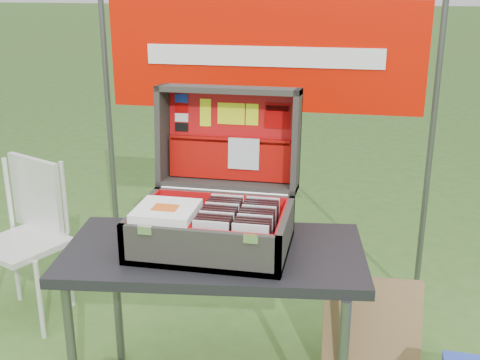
% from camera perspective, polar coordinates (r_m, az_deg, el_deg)
% --- Properties ---
extents(table, '(1.19, 0.70, 0.70)m').
position_cam_1_polar(table, '(2.45, -2.39, -14.02)').
color(table, '#232327').
rests_on(table, ground).
extents(table_top, '(1.19, 0.70, 0.04)m').
position_cam_1_polar(table_top, '(2.28, -2.50, -6.99)').
color(table_top, '#232327').
rests_on(table_top, ground).
extents(table_leg_fl, '(0.04, 0.04, 0.66)m').
position_cam_1_polar(table_leg_fl, '(2.44, -15.67, -15.43)').
color(table_leg_fl, '#59595B').
rests_on(table_leg_fl, ground).
extents(table_leg_bl, '(0.04, 0.04, 0.66)m').
position_cam_1_polar(table_leg_bl, '(2.78, -11.59, -10.60)').
color(table_leg_bl, '#59595B').
rests_on(table_leg_bl, ground).
extents(table_leg_br, '(0.04, 0.04, 0.66)m').
position_cam_1_polar(table_leg_br, '(2.59, 9.95, -12.78)').
color(table_leg_br, '#59595B').
rests_on(table_leg_br, ground).
extents(suitcase, '(0.58, 0.57, 0.56)m').
position_cam_1_polar(suitcase, '(2.24, -2.41, 0.66)').
color(suitcase, '#47443E').
rests_on(suitcase, table).
extents(suitcase_base_bottom, '(0.58, 0.41, 0.02)m').
position_cam_1_polar(suitcase_base_bottom, '(2.28, -2.67, -6.20)').
color(suitcase_base_bottom, '#47443E').
rests_on(suitcase_base_bottom, table_top).
extents(suitcase_base_wall_front, '(0.58, 0.02, 0.15)m').
position_cam_1_polar(suitcase_base_wall_front, '(2.08, -3.98, -6.74)').
color(suitcase_base_wall_front, '#47443E').
rests_on(suitcase_base_wall_front, table_top).
extents(suitcase_base_wall_back, '(0.58, 0.02, 0.15)m').
position_cam_1_polar(suitcase_base_wall_back, '(2.43, -1.60, -2.91)').
color(suitcase_base_wall_back, '#47443E').
rests_on(suitcase_base_wall_back, table_top).
extents(suitcase_base_wall_left, '(0.02, 0.41, 0.15)m').
position_cam_1_polar(suitcase_base_wall_left, '(2.33, -9.33, -4.10)').
color(suitcase_base_wall_left, '#47443E').
rests_on(suitcase_base_wall_left, table_top).
extents(suitcase_base_wall_right, '(0.02, 0.41, 0.15)m').
position_cam_1_polar(suitcase_base_wall_right, '(2.21, 4.32, -5.22)').
color(suitcase_base_wall_right, '#47443E').
rests_on(suitcase_base_wall_right, table_top).
extents(suitcase_liner_floor, '(0.53, 0.37, 0.01)m').
position_cam_1_polar(suitcase_liner_floor, '(2.27, -2.68, -5.87)').
color(suitcase_liner_floor, '#C6020F').
rests_on(suitcase_liner_floor, suitcase_base_bottom).
extents(suitcase_latch_left, '(0.05, 0.01, 0.03)m').
position_cam_1_polar(suitcase_latch_left, '(2.10, -9.00, -4.73)').
color(suitcase_latch_left, silver).
rests_on(suitcase_latch_left, suitcase_base_wall_front).
extents(suitcase_latch_right, '(0.05, 0.01, 0.03)m').
position_cam_1_polar(suitcase_latch_right, '(2.01, 1.03, -5.60)').
color(suitcase_latch_right, silver).
rests_on(suitcase_latch_right, suitcase_base_wall_front).
extents(suitcase_hinge, '(0.52, 0.02, 0.02)m').
position_cam_1_polar(suitcase_hinge, '(2.41, -1.56, -1.10)').
color(suitcase_hinge, silver).
rests_on(suitcase_hinge, suitcase_base_wall_back).
extents(suitcase_lid_back, '(0.58, 0.06, 0.41)m').
position_cam_1_polar(suitcase_lid_back, '(2.50, -0.79, 4.25)').
color(suitcase_lid_back, '#47443E').
rests_on(suitcase_lid_back, suitcase_base_wall_back).
extents(suitcase_lid_rim_far, '(0.58, 0.16, 0.04)m').
position_cam_1_polar(suitcase_lid_rim_far, '(2.42, -1.05, 8.56)').
color(suitcase_lid_rim_far, '#47443E').
rests_on(suitcase_lid_rim_far, suitcase_lid_back).
extents(suitcase_lid_rim_near, '(0.58, 0.16, 0.04)m').
position_cam_1_polar(suitcase_lid_rim_near, '(2.48, -1.16, -0.41)').
color(suitcase_lid_rim_near, '#47443E').
rests_on(suitcase_lid_rim_near, suitcase_lid_back).
extents(suitcase_lid_rim_left, '(0.02, 0.19, 0.42)m').
position_cam_1_polar(suitcase_lid_rim_left, '(2.51, -7.30, 4.29)').
color(suitcase_lid_rim_left, '#47443E').
rests_on(suitcase_lid_rim_left, suitcase_lid_back).
extents(suitcase_lid_rim_right, '(0.02, 0.19, 0.42)m').
position_cam_1_polar(suitcase_lid_rim_right, '(2.40, 5.37, 3.67)').
color(suitcase_lid_rim_right, '#47443E').
rests_on(suitcase_lid_rim_right, suitcase_lid_back).
extents(suitcase_lid_liner, '(0.53, 0.04, 0.36)m').
position_cam_1_polar(suitcase_lid_liner, '(2.49, -0.85, 4.20)').
color(suitcase_lid_liner, '#C6020F').
rests_on(suitcase_lid_liner, suitcase_lid_back).
extents(suitcase_liner_wall_front, '(0.53, 0.01, 0.13)m').
position_cam_1_polar(suitcase_liner_wall_front, '(2.09, -3.88, -6.30)').
color(suitcase_liner_wall_front, '#C6020F').
rests_on(suitcase_liner_wall_front, suitcase_base_bottom).
extents(suitcase_liner_wall_back, '(0.53, 0.01, 0.13)m').
position_cam_1_polar(suitcase_liner_wall_back, '(2.41, -1.68, -2.78)').
color(suitcase_liner_wall_back, '#C6020F').
rests_on(suitcase_liner_wall_back, suitcase_base_bottom).
extents(suitcase_liner_wall_left, '(0.01, 0.37, 0.13)m').
position_cam_1_polar(suitcase_liner_wall_left, '(2.32, -9.01, -3.87)').
color(suitcase_liner_wall_left, '#C6020F').
rests_on(suitcase_liner_wall_left, suitcase_base_bottom).
extents(suitcase_liner_wall_right, '(0.01, 0.37, 0.13)m').
position_cam_1_polar(suitcase_liner_wall_right, '(2.20, 3.96, -4.92)').
color(suitcase_liner_wall_right, '#C6020F').
rests_on(suitcase_liner_wall_right, suitcase_base_bottom).
extents(suitcase_lid_pocket, '(0.51, 0.05, 0.17)m').
position_cam_1_polar(suitcase_lid_pocket, '(2.49, -0.98, 1.96)').
color(suitcase_lid_pocket, '#A00B06').
rests_on(suitcase_lid_pocket, suitcase_lid_liner).
extents(suitcase_pocket_edge, '(0.50, 0.02, 0.02)m').
position_cam_1_polar(suitcase_pocket_edge, '(2.47, -0.98, 3.80)').
color(suitcase_pocket_edge, '#A00B06').
rests_on(suitcase_pocket_edge, suitcase_lid_pocket).
extents(suitcase_pocket_cd, '(0.13, 0.02, 0.13)m').
position_cam_1_polar(suitcase_pocket_cd, '(2.45, 0.35, 2.50)').
color(suitcase_pocket_cd, silver).
rests_on(suitcase_pocket_cd, suitcase_lid_pocket).
extents(lid_sticker_cc_a, '(0.06, 0.01, 0.04)m').
position_cam_1_polar(lid_sticker_cc_a, '(2.52, -5.58, 7.72)').
color(lid_sticker_cc_a, '#1933B2').
rests_on(lid_sticker_cc_a, suitcase_lid_liner).
extents(lid_sticker_cc_b, '(0.06, 0.01, 0.04)m').
position_cam_1_polar(lid_sticker_cc_b, '(2.52, -5.57, 6.81)').
color(lid_sticker_cc_b, '#AA0102').
rests_on(lid_sticker_cc_b, suitcase_lid_liner).
extents(lid_sticker_cc_c, '(0.06, 0.01, 0.04)m').
position_cam_1_polar(lid_sticker_cc_c, '(2.53, -5.57, 5.91)').
color(lid_sticker_cc_c, white).
rests_on(lid_sticker_cc_c, suitcase_lid_liner).
extents(lid_sticker_cc_d, '(0.06, 0.01, 0.04)m').
position_cam_1_polar(lid_sticker_cc_d, '(2.53, -5.56, 5.02)').
color(lid_sticker_cc_d, black).
rests_on(lid_sticker_cc_d, suitcase_lid_liner).
extents(lid_card_neon_tall, '(0.05, 0.01, 0.11)m').
position_cam_1_polar(lid_card_neon_tall, '(2.50, -3.29, 6.40)').
color(lid_card_neon_tall, '#D6E816').
rests_on(lid_card_neon_tall, suitcase_lid_liner).
extents(lid_card_neon_main, '(0.11, 0.01, 0.09)m').
position_cam_1_polar(lid_card_neon_main, '(2.47, -0.85, 6.31)').
color(lid_card_neon_main, '#D6E816').
rests_on(lid_card_neon_main, suitcase_lid_liner).
extents(lid_card_neon_small, '(0.05, 0.01, 0.09)m').
position_cam_1_polar(lid_card_neon_small, '(2.45, 1.15, 6.22)').
color(lid_card_neon_small, '#D6E816').
rests_on(lid_card_neon_small, suitcase_lid_liner).
extents(lid_sticker_band, '(0.10, 0.01, 0.10)m').
position_cam_1_polar(lid_sticker_band, '(2.44, 3.54, 6.11)').
color(lid_sticker_band, '#AA0102').
rests_on(lid_sticker_band, suitcase_lid_liner).
extents(lid_sticker_band_bar, '(0.09, 0.00, 0.02)m').
position_cam_1_polar(lid_sticker_band_bar, '(2.44, 3.57, 6.81)').
color(lid_sticker_band_bar, black).
rests_on(lid_sticker_band_bar, suitcase_lid_liner).
extents(cd_left_0, '(0.13, 0.01, 0.15)m').
position_cam_1_polar(cd_left_0, '(2.09, -2.78, -5.81)').
color(cd_left_0, silver).
rests_on(cd_left_0, suitcase_liner_floor).
extents(cd_left_1, '(0.13, 0.01, 0.15)m').
position_cam_1_polar(cd_left_1, '(2.11, -2.63, -5.56)').
color(cd_left_1, black).
rests_on(cd_left_1, suitcase_liner_floor).
extents(cd_left_2, '(0.13, 0.01, 0.15)m').
position_cam_1_polar(cd_left_2, '(2.13, -2.49, -5.32)').
color(cd_left_2, black).
rests_on(cd_left_2, suitcase_liner_floor).
extents(cd_left_3, '(0.13, 0.01, 0.15)m').
position_cam_1_polar(cd_left_3, '(2.15, -2.35, -5.08)').
color(cd_left_3, black).
rests_on(cd_left_3, suitcase_liner_floor).
extents(cd_left_4, '(0.13, 0.01, 0.15)m').
position_cam_1_polar(cd_left_4, '(2.17, -2.21, -4.85)').
color(cd_left_4, silver).
rests_on(cd_left_4, suitcase_liner_floor).
extents(cd_left_5, '(0.13, 0.01, 0.15)m').
position_cam_1_polar(cd_left_5, '(2.19, -2.07, -4.62)').
color(cd_left_5, black).
rests_on(cd_left_5, suitcase_liner_floor).
extents(cd_left_6, '(0.13, 0.01, 0.15)m').
position_cam_1_polar(cd_left_6, '(2.21, -1.94, -4.39)').
color(cd_left_6, black).
rests_on(cd_left_6, suitcase_liner_floor).
extents(cd_left_7, '(0.13, 0.01, 0.15)m').
position_cam_1_polar(cd_left_7, '(2.23, -1.80, -4.17)').
color(cd_left_7, black).
rests_on(cd_left_7, suitcase_liner_floor).
extents(cd_left_8, '(0.13, 0.01, 0.15)m').
position_cam_1_polar(cd_left_8, '(2.26, -1.68, -3.95)').
color(cd_left_8, silver).
rests_on(cd_left_8, suitcase_liner_floor).
extents(cd_left_9, '(0.13, 0.01, 0.15)m').
position_cam_1_polar(cd_left_9, '(2.28, -1.55, -3.74)').
color(cd_left_9, black).
rests_on(cd_left_9, suitcase_liner_floor).
extents(cd_left_10, '(0.13, 0.01, 0.15)m').
position_cam_1_polar(cd_left_10, '(2.30, -1.43, -3.53)').
color(cd_left_10, black).
rests_on(cd_left_10, suitcase_liner_floor).
extents(cd_left_11, '(0.13, 0.01, 0.15)m').
position_cam_1_polar(cd_left_11, '(2.32, -1.30, -3.32)').
color(cd_left_11, black).
rests_on(cd_left_11, suitcase_liner_floor).
extents(cd_left_12, '(0.13, 0.01, 0.15)m').
position_cam_1_polar(cd_left_12, '(2.34, -1.18, -3.12)').
color(cd_left_12, silver).
rests_on(cd_left_12, suitcase_liner_floor).
extents(cd_right_0, '(0.13, 0.01, 0.15)m').
position_cam_1_polar(cd_right_0, '(2.07, 0.98, -6.12)').
color(cd_right_0, silver).
rests_on(cd_right_0, suitcase_liner_floor).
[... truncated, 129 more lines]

